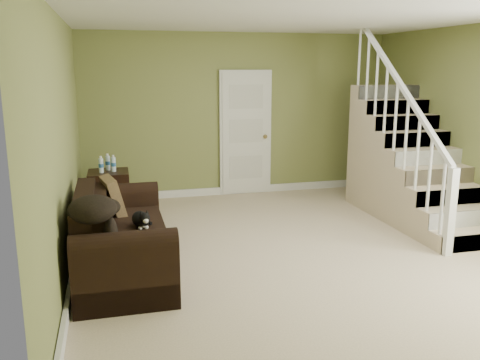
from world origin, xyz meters
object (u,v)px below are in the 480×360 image
side_table (109,194)px  banana (140,237)px  sofa (118,241)px  cat (141,220)px

side_table → banana: size_ratio=4.95×
side_table → sofa: bearing=-87.7°
cat → banana: bearing=-106.5°
side_table → banana: 2.40m
side_table → cat: bearing=-80.9°
sofa → side_table: side_table is taller
sofa → cat: bearing=-4.7°
sofa → banana: size_ratio=11.69×
sofa → banana: bearing=-63.7°
side_table → cat: 2.03m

